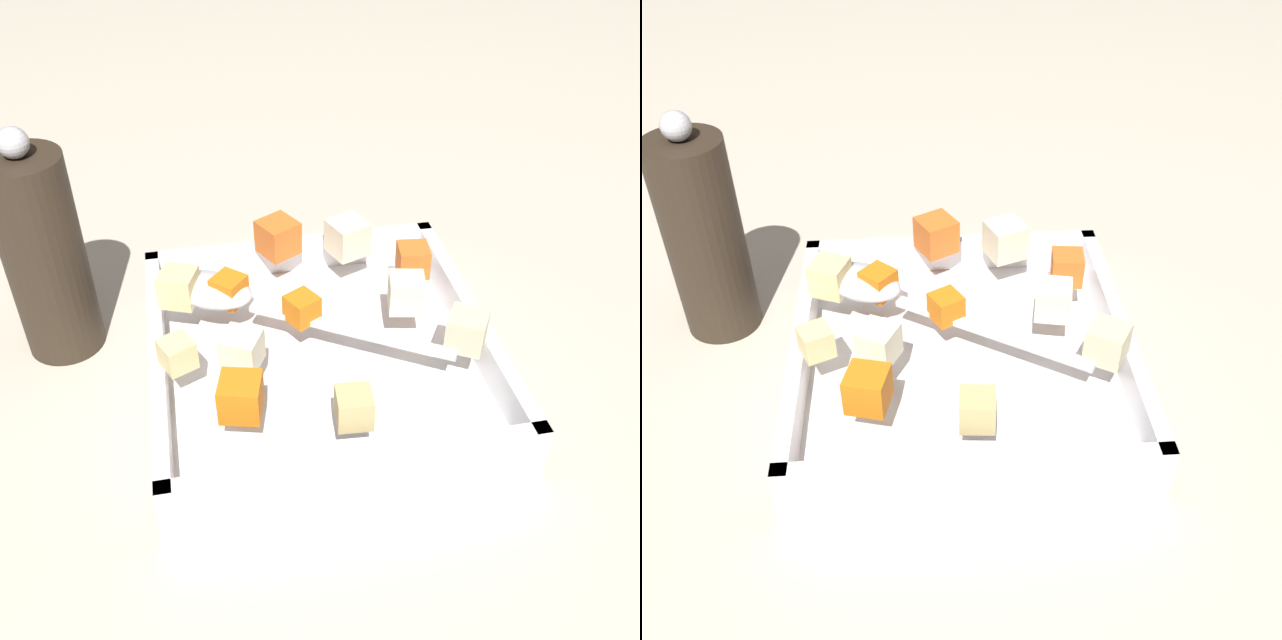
# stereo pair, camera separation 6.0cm
# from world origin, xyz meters

# --- Properties ---
(ground_plane) EXTENTS (4.00, 4.00, 0.00)m
(ground_plane) POSITION_xyz_m (0.00, 0.00, 0.00)
(ground_plane) COLOR #BCB29E
(baking_dish) EXTENTS (0.29, 0.28, 0.05)m
(baking_dish) POSITION_xyz_m (0.02, -0.02, 0.01)
(baking_dish) COLOR silver
(baking_dish) RESTS_ON ground_plane
(carrot_chunk_back_center) EXTENTS (0.04, 0.04, 0.02)m
(carrot_chunk_back_center) POSITION_xyz_m (-0.04, -0.09, 0.06)
(carrot_chunk_back_center) COLOR orange
(carrot_chunk_back_center) RESTS_ON baking_dish
(carrot_chunk_heap_side) EXTENTS (0.04, 0.04, 0.03)m
(carrot_chunk_heap_side) POSITION_xyz_m (0.10, -0.09, 0.06)
(carrot_chunk_heap_side) COLOR orange
(carrot_chunk_heap_side) RESTS_ON baking_dish
(carrot_chunk_far_left) EXTENTS (0.03, 0.03, 0.03)m
(carrot_chunk_far_left) POSITION_xyz_m (-0.05, 0.08, 0.06)
(carrot_chunk_far_left) COLOR orange
(carrot_chunk_far_left) RESTS_ON baking_dish
(carrot_chunk_far_right) EXTENTS (0.03, 0.03, 0.02)m
(carrot_chunk_far_right) POSITION_xyz_m (0.00, -0.03, 0.06)
(carrot_chunk_far_right) COLOR orange
(carrot_chunk_far_right) RESTS_ON baking_dish
(carrot_chunk_front_center) EXTENTS (0.04, 0.04, 0.03)m
(carrot_chunk_front_center) POSITION_xyz_m (-0.10, -0.03, 0.06)
(carrot_chunk_front_center) COLOR orange
(carrot_chunk_front_center) RESTS_ON baking_dish
(potato_chunk_near_left) EXTENTS (0.03, 0.03, 0.03)m
(potato_chunk_near_left) POSITION_xyz_m (0.00, 0.06, 0.06)
(potato_chunk_near_left) COLOR beige
(potato_chunk_near_left) RESTS_ON baking_dish
(potato_chunk_corner_se) EXTENTS (0.04, 0.04, 0.03)m
(potato_chunk_corner_se) POSITION_xyz_m (0.06, 0.09, 0.06)
(potato_chunk_corner_se) COLOR beige
(potato_chunk_corner_se) RESTS_ON baking_dish
(potato_chunk_under_handle) EXTENTS (0.03, 0.03, 0.02)m
(potato_chunk_under_handle) POSITION_xyz_m (0.04, -0.13, 0.06)
(potato_chunk_under_handle) COLOR #E0CC89
(potato_chunk_under_handle) RESTS_ON baking_dish
(potato_chunk_corner_sw) EXTENTS (0.04, 0.04, 0.03)m
(potato_chunk_corner_sw) POSITION_xyz_m (-0.05, -0.13, 0.06)
(potato_chunk_corner_sw) COLOR #E0CC89
(potato_chunk_corner_sw) RESTS_ON baking_dish
(potato_chunk_mid_right) EXTENTS (0.03, 0.03, 0.03)m
(potato_chunk_mid_right) POSITION_xyz_m (0.12, -0.01, 0.06)
(potato_chunk_mid_right) COLOR tan
(potato_chunk_mid_right) RESTS_ON baking_dish
(potato_chunk_corner_nw) EXTENTS (0.04, 0.04, 0.03)m
(potato_chunk_corner_nw) POSITION_xyz_m (0.04, -0.08, 0.06)
(potato_chunk_corner_nw) COLOR beige
(potato_chunk_corner_nw) RESTS_ON baking_dish
(potato_chunk_corner_ne) EXTENTS (0.04, 0.04, 0.03)m
(potato_chunk_corner_ne) POSITION_xyz_m (-0.09, 0.03, 0.06)
(potato_chunk_corner_ne) COLOR beige
(potato_chunk_corner_ne) RESTS_ON baking_dish
(serving_spoon) EXTENTS (0.16, 0.23, 0.02)m
(serving_spoon) POSITION_xyz_m (-0.04, -0.09, 0.06)
(serving_spoon) COLOR silver
(serving_spoon) RESTS_ON baking_dish
(pepper_mill) EXTENTS (0.07, 0.07, 0.21)m
(pepper_mill) POSITION_xyz_m (-0.07, -0.23, 0.09)
(pepper_mill) COLOR #2D2319
(pepper_mill) RESTS_ON ground_plane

